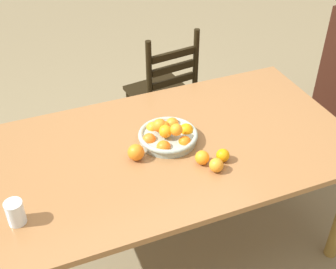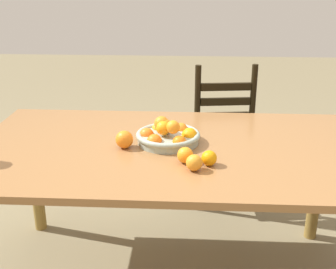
{
  "view_description": "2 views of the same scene",
  "coord_description": "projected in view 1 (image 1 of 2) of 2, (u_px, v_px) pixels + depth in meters",
  "views": [
    {
      "loc": [
        -0.67,
        -1.58,
        2.09
      ],
      "look_at": [
        -0.01,
        0.04,
        0.77
      ],
      "focal_mm": 48.21,
      "sensor_mm": 36.0,
      "label": 1
    },
    {
      "loc": [
        0.09,
        -1.79,
        1.47
      ],
      "look_at": [
        -0.01,
        0.04,
        0.77
      ],
      "focal_mm": 46.29,
      "sensor_mm": 36.0,
      "label": 2
    }
  ],
  "objects": [
    {
      "name": "ground_plane",
      "position": [
        172.0,
        242.0,
        2.63
      ],
      "size": [
        12.0,
        12.0,
        0.0
      ],
      "primitive_type": "plane",
      "color": "#796E50"
    },
    {
      "name": "dining_table",
      "position": [
        173.0,
        158.0,
        2.24
      ],
      "size": [
        1.78,
        0.99,
        0.73
      ],
      "color": "olive",
      "rests_on": "ground"
    },
    {
      "name": "chair_near_window",
      "position": [
        164.0,
        96.0,
        3.05
      ],
      "size": [
        0.44,
        0.44,
        0.95
      ],
      "rotation": [
        0.0,
        0.0,
        3.27
      ],
      "color": "black",
      "rests_on": "ground"
    },
    {
      "name": "fruit_bowl",
      "position": [
        168.0,
        135.0,
        2.19
      ],
      "size": [
        0.29,
        0.29,
        0.12
      ],
      "color": "#96A697",
      "rests_on": "dining_table"
    },
    {
      "name": "orange_loose_0",
      "position": [
        136.0,
        152.0,
        2.08
      ],
      "size": [
        0.08,
        0.08,
        0.08
      ],
      "primitive_type": "sphere",
      "color": "orange",
      "rests_on": "dining_table"
    },
    {
      "name": "orange_loose_1",
      "position": [
        223.0,
        155.0,
        2.08
      ],
      "size": [
        0.06,
        0.06,
        0.06
      ],
      "primitive_type": "sphere",
      "color": "orange",
      "rests_on": "dining_table"
    },
    {
      "name": "orange_loose_2",
      "position": [
        202.0,
        158.0,
        2.06
      ],
      "size": [
        0.07,
        0.07,
        0.07
      ],
      "primitive_type": "sphere",
      "color": "orange",
      "rests_on": "dining_table"
    },
    {
      "name": "orange_loose_3",
      "position": [
        216.0,
        165.0,
        2.02
      ],
      "size": [
        0.07,
        0.07,
        0.07
      ],
      "primitive_type": "sphere",
      "color": "orange",
      "rests_on": "dining_table"
    },
    {
      "name": "drinking_glass",
      "position": [
        15.0,
        213.0,
        1.77
      ],
      "size": [
        0.07,
        0.07,
        0.11
      ],
      "primitive_type": "cylinder",
      "color": "silver",
      "rests_on": "dining_table"
    }
  ]
}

